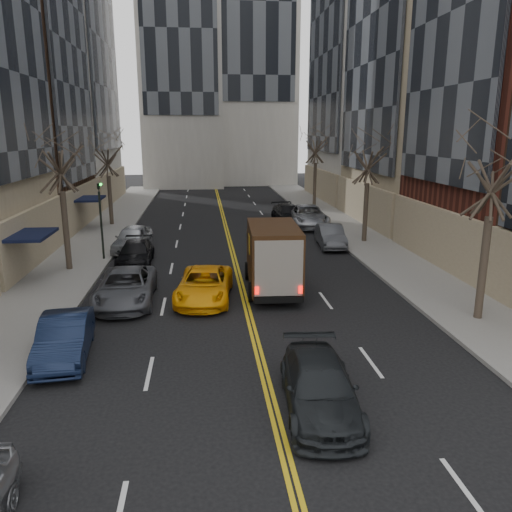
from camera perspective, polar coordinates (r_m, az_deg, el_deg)
The scene contains 20 objects.
sidewalk_left at distance 34.73m, azimuth -18.09°, elevation 1.59°, with size 4.00×66.00×0.15m, color slate.
sidewalk_right at distance 35.62m, azimuth 11.54°, elevation 2.31°, with size 4.00×66.00×0.15m, color slate.
streetwall_right at distance 43.19m, azimuth 20.61°, elevation 23.84°, with size 12.26×49.00×34.00m.
tree_lf_mid at distance 27.15m, azimuth -21.72°, elevation 11.88°, with size 3.20×3.20×8.91m.
tree_lf_far at distance 39.85m, azimuth -16.72°, elevation 11.87°, with size 3.20×3.20×8.12m.
tree_rt_near at distance 20.19m, azimuth 25.79°, elevation 10.63°, with size 3.20×3.20×8.71m.
tree_rt_mid at distance 32.95m, azimuth 12.79°, elevation 12.00°, with size 3.20×3.20×8.32m.
tree_rt_far at distance 47.39m, azimuth 6.89°, elevation 13.49°, with size 3.20×3.20×9.11m.
traffic_signal at distance 29.10m, azimuth -17.35°, elevation 4.83°, with size 0.29×0.26×4.70m.
ups_truck at distance 22.83m, azimuth 1.89°, elevation -0.14°, with size 2.55×5.81×3.13m.
observer_sedan at distance 13.65m, azimuth 7.28°, elevation -14.65°, with size 2.20×4.68×1.32m.
taxi at distance 21.87m, azimuth -5.92°, elevation -3.31°, with size 2.26×4.89×1.36m, color #FFAA0A.
pedestrian at distance 23.20m, azimuth 0.26°, elevation -1.83°, with size 0.60×0.40×1.65m, color black.
parked_lf_b at distance 17.50m, azimuth -21.04°, elevation -8.71°, with size 1.48×4.23×1.39m, color black.
parked_lf_c at distance 22.10m, azimuth -14.65°, elevation -3.43°, with size 2.35×5.11×1.42m, color #4E5056.
parked_lf_d at distance 28.21m, azimuth -13.61°, elevation 0.29°, with size 1.81×4.46×1.29m, color black.
parked_lf_e at distance 31.59m, azimuth -13.92°, elevation 1.97°, with size 1.82×4.53×1.54m, color #B3B6BB.
parked_rt_a at distance 32.05m, azimuth 8.51°, elevation 2.28°, with size 1.49×4.26×1.40m, color #44474B.
parked_rt_b at distance 38.72m, azimuth 5.94°, elevation 4.58°, with size 2.71×5.89×1.64m, color #A3A5AA.
parked_rt_c at distance 40.23m, azimuth 3.73°, elevation 4.84°, with size 2.01×4.94×1.43m, color black.
Camera 1 is at (-1.73, -6.20, 7.21)m, focal length 35.00 mm.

